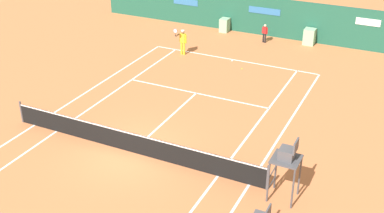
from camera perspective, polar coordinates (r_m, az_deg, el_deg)
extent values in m
plane|color=#C67042|center=(21.05, -7.06, -5.25)|extent=(80.00, 80.00, 0.00)
cube|color=white|center=(30.40, 4.81, 5.46)|extent=(10.60, 0.10, 0.01)
cube|color=white|center=(24.03, -17.81, -2.06)|extent=(0.10, 23.40, 0.01)
cube|color=white|center=(23.22, -15.44, -2.78)|extent=(0.10, 23.40, 0.01)
cube|color=white|center=(19.46, 3.04, -8.05)|extent=(0.10, 23.40, 0.01)
cube|color=white|center=(19.10, 6.67, -8.99)|extent=(0.10, 23.40, 0.01)
cube|color=white|center=(25.93, 0.49, 1.57)|extent=(8.00, 0.10, 0.01)
cube|color=white|center=(23.40, -2.89, -1.49)|extent=(0.10, 6.40, 0.01)
cube|color=white|center=(30.27, 4.71, 5.36)|extent=(0.10, 0.24, 0.01)
cylinder|color=#4C4C51|center=(24.24, -19.20, -0.59)|extent=(0.10, 0.10, 1.07)
cylinder|color=#4C4C51|center=(18.63, 8.79, -8.18)|extent=(0.10, 0.10, 1.07)
cube|color=black|center=(20.80, -7.14, -4.15)|extent=(12.00, 0.03, 0.95)
cube|color=white|center=(20.57, -7.21, -3.09)|extent=(12.00, 0.04, 0.06)
cube|color=#1E5642|center=(34.70, 8.18, 10.36)|extent=(25.00, 0.24, 2.63)
cube|color=#2D6BA8|center=(36.62, -0.75, 12.05)|extent=(1.96, 0.02, 0.44)
cube|color=white|center=(33.07, 19.79, 9.21)|extent=(1.51, 0.02, 0.44)
cube|color=#2D6BA8|center=(34.41, 8.41, 10.93)|extent=(2.24, 0.02, 0.44)
cube|color=#8CB793|center=(35.28, 3.82, 9.43)|extent=(0.59, 0.70, 0.96)
cube|color=#8CB793|center=(33.59, 13.49, 7.90)|extent=(0.72, 0.70, 1.07)
cylinder|color=#47474C|center=(17.88, 8.84, -8.72)|extent=(0.07, 0.07, 1.66)
cylinder|color=#47474C|center=(18.60, 9.71, -7.23)|extent=(0.07, 0.07, 1.66)
cylinder|color=#47474C|center=(17.72, 11.64, -9.39)|extent=(0.07, 0.07, 1.66)
cylinder|color=#47474C|center=(18.44, 12.40, -7.86)|extent=(0.07, 0.07, 1.66)
cylinder|color=#47474C|center=(18.43, 9.21, -8.80)|extent=(0.04, 0.81, 0.04)
cylinder|color=#47474C|center=(18.15, 9.32, -7.53)|extent=(0.04, 0.81, 0.04)
cube|color=#47474C|center=(17.67, 10.89, -6.02)|extent=(1.00, 1.00, 0.06)
cube|color=#4C4C51|center=(17.55, 10.95, -5.39)|extent=(0.52, 0.56, 0.40)
cube|color=#4C4C51|center=(17.30, 11.98, -4.55)|extent=(0.06, 0.56, 0.45)
cylinder|color=yellow|center=(30.95, -0.92, 6.75)|extent=(0.13, 0.13, 0.80)
cylinder|color=yellow|center=(31.03, -1.22, 6.80)|extent=(0.13, 0.13, 0.80)
cube|color=yellow|center=(30.76, -1.08, 7.97)|extent=(0.37, 0.21, 0.56)
sphere|color=#8C664C|center=(30.63, -1.09, 8.66)|extent=(0.22, 0.22, 0.22)
cylinder|color=white|center=(30.61, -1.09, 8.81)|extent=(0.21, 0.21, 0.06)
cylinder|color=yellow|center=(30.67, -0.71, 7.84)|extent=(0.08, 0.08, 0.54)
cylinder|color=#8C664C|center=(30.56, -1.70, 8.29)|extent=(0.10, 0.55, 0.08)
cylinder|color=black|center=(30.30, -1.95, 8.34)|extent=(0.03, 0.03, 0.22)
torus|color=#DB3838|center=(30.22, -1.96, 8.79)|extent=(0.30, 0.03, 0.30)
cylinder|color=silver|center=(30.22, -1.96, 8.79)|extent=(0.26, 0.01, 0.26)
cylinder|color=black|center=(33.41, 8.51, 7.86)|extent=(0.10, 0.10, 0.64)
cylinder|color=black|center=(33.47, 8.29, 7.92)|extent=(0.10, 0.10, 0.64)
cube|color=#AD1E1E|center=(33.27, 8.46, 8.77)|extent=(0.31, 0.21, 0.45)
sphere|color=beige|center=(33.17, 8.50, 9.28)|extent=(0.17, 0.17, 0.17)
cylinder|color=#AD1E1E|center=(33.20, 8.73, 8.65)|extent=(0.07, 0.07, 0.43)
cylinder|color=#AD1E1E|center=(33.36, 8.19, 8.78)|extent=(0.07, 0.07, 0.43)
sphere|color=#CCE033|center=(29.03, 5.82, 4.40)|extent=(0.07, 0.07, 0.07)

